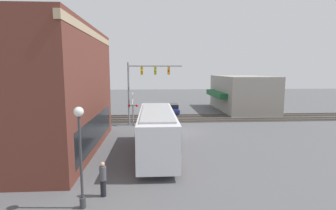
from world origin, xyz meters
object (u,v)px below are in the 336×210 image
(city_bus, at_px, (157,131))
(pedestrian_by_lamp, at_px, (103,179))
(pedestrian_at_crossing, at_px, (143,118))
(parked_car_blue, at_px, (172,109))
(crossing_signal, at_px, (133,106))
(streetlamp, at_px, (80,149))

(city_bus, height_order, pedestrian_by_lamp, city_bus)
(city_bus, xyz_separation_m, pedestrian_at_crossing, (10.48, 1.36, -0.91))
(parked_car_blue, bearing_deg, crossing_signal, 148.44)
(crossing_signal, distance_m, parked_car_blue, 9.94)
(parked_car_blue, bearing_deg, pedestrian_by_lamp, 167.96)
(city_bus, relative_size, pedestrian_by_lamp, 5.78)
(city_bus, bearing_deg, crossing_signal, 13.37)
(crossing_signal, xyz_separation_m, streetlamp, (-18.15, 1.03, 0.53))
(streetlamp, relative_size, pedestrian_by_lamp, 2.64)
(parked_car_blue, xyz_separation_m, pedestrian_at_crossing, (-8.51, 3.96, 0.28))
(city_bus, bearing_deg, pedestrian_at_crossing, 7.40)
(parked_car_blue, height_order, pedestrian_at_crossing, pedestrian_at_crossing)
(pedestrian_by_lamp, bearing_deg, pedestrian_at_crossing, -4.93)
(city_bus, height_order, parked_car_blue, city_bus)
(streetlamp, xyz_separation_m, pedestrian_by_lamp, (1.09, -0.74, -1.91))
(city_bus, height_order, streetlamp, streetlamp)
(pedestrian_by_lamp, distance_m, pedestrian_at_crossing, 16.96)
(streetlamp, height_order, pedestrian_by_lamp, streetlamp)
(pedestrian_by_lamp, height_order, pedestrian_at_crossing, pedestrian_at_crossing)
(pedestrian_by_lamp, bearing_deg, city_bus, -23.73)
(crossing_signal, height_order, parked_car_blue, crossing_signal)
(city_bus, xyz_separation_m, pedestrian_by_lamp, (-6.41, 2.82, -0.93))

